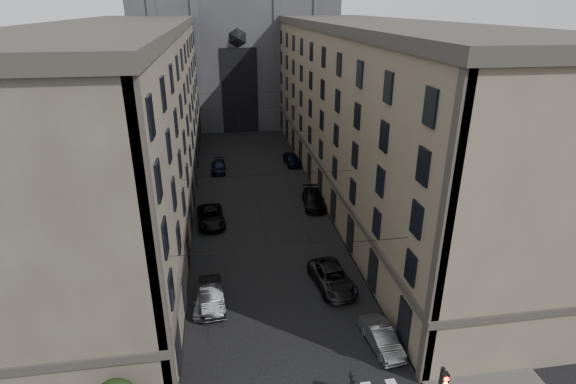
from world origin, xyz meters
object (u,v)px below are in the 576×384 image
car_right_near (382,338)px  pedestrian (352,384)px  car_right_midfar (314,199)px  car_left_near (205,300)px  car_right_midnear (332,278)px  gothic_tower (234,20)px  car_right_far (292,159)px  car_left_midfar (211,217)px  car_left_far (218,167)px  car_left_midnear (212,296)px

car_right_near → pedestrian: bearing=-136.2°
car_right_near → car_right_midfar: bearing=83.1°
car_left_near → car_right_midnear: car_right_midnear is taller
pedestrian → gothic_tower: bearing=-11.0°
car_left_near → car_right_far: (11.46, 30.34, 0.12)m
car_left_midfar → car_right_midnear: 15.71m
car_left_near → car_right_midnear: size_ratio=0.68×
car_left_near → car_left_far: (1.39, 29.09, 0.00)m
car_left_midfar → car_right_far: size_ratio=1.20×
gothic_tower → car_right_midnear: bearing=-85.9°
car_right_midnear → car_left_midnear: bearing=178.0°
car_left_far → car_right_far: size_ratio=0.99×
car_left_far → pedestrian: bearing=-78.3°
gothic_tower → car_left_midfar: (-5.14, -46.01, -17.04)m
car_right_far → car_right_midnear: bearing=-97.9°
car_right_midnear → car_right_far: size_ratio=1.23×
car_right_midnear → car_right_far: car_right_midnear is taller
car_right_midfar → car_right_midnear: bearing=-91.8°
car_right_midnear → car_left_near: bearing=179.5°
car_right_midnear → car_right_far: bearing=79.6°
gothic_tower → pedestrian: (2.64, -69.29, -16.84)m
car_left_midnear → car_right_near: (10.78, -6.16, -0.09)m
gothic_tower → car_left_midnear: (-5.09, -59.48, -17.02)m
car_right_midnear → pedestrian: size_ratio=2.92×
car_left_near → car_left_midfar: size_ratio=0.70×
car_right_midnear → car_left_midfar: bearing=119.4°
pedestrian → car_left_midnear: bearing=25.0°
car_right_near → car_right_midnear: bearing=95.7°
car_right_midnear → pedestrian: (-1.56, -10.64, 0.18)m
car_left_midfar → car_right_midfar: size_ratio=1.01×
car_left_midnear → car_right_midfar: car_right_midfar is taller
gothic_tower → car_left_midnear: 62.08m
car_left_near → car_left_midnear: bearing=35.8°
gothic_tower → car_right_midnear: size_ratio=10.34×
car_right_near → car_left_midfar: bearing=112.6°
car_left_midnear → pedestrian: 12.49m
car_left_near → pedestrian: (8.23, -9.50, 0.31)m
car_left_midnear → pedestrian: bearing=-56.0°
car_left_near → car_left_midfar: car_left_midfar is taller
gothic_tower → car_left_midfar: 49.33m
car_left_near → pedestrian: 12.58m
car_left_near → car_left_midnear: car_left_midnear is taller
car_right_midnear → car_left_far: bearing=99.6°
car_left_midnear → car_right_far: car_left_midnear is taller
gothic_tower → pedestrian: gothic_tower is taller
car_right_midnear → car_right_midfar: car_right_midfar is taller
car_left_midfar → car_left_near: bearing=-96.5°
car_right_near → car_right_far: size_ratio=0.92×
car_left_near → pedestrian: bearing=-44.5°
car_right_near → car_left_far: bearing=99.5°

